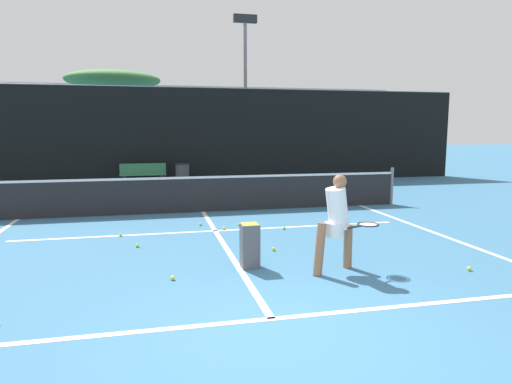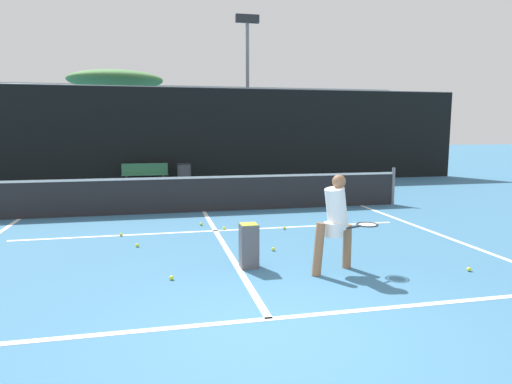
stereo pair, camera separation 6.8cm
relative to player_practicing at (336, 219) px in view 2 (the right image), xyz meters
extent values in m
plane|color=teal|center=(-1.44, -1.93, -0.81)|extent=(100.00, 100.00, 0.00)
cube|color=white|center=(-1.44, -1.53, -0.81)|extent=(11.00, 0.10, 0.01)
cube|color=white|center=(-1.44, 3.18, -0.81)|extent=(8.25, 0.10, 0.01)
cube|color=white|center=(-1.44, 1.99, -0.81)|extent=(0.10, 7.05, 0.01)
cube|color=white|center=(3.07, 1.99, -0.81)|extent=(0.10, 8.05, 0.01)
cylinder|color=slate|center=(4.06, 5.52, -0.28)|extent=(0.09, 0.09, 1.07)
cube|color=#232326|center=(-1.44, 5.52, -0.34)|extent=(11.00, 0.02, 0.95)
cube|color=white|center=(-1.44, 5.52, 0.11)|extent=(11.00, 0.03, 0.06)
cube|color=black|center=(-1.44, 12.17, 1.08)|extent=(24.00, 0.06, 3.79)
cylinder|color=slate|center=(-1.44, 12.17, 2.99)|extent=(24.00, 0.04, 0.04)
cylinder|color=#8C6042|center=(0.25, 0.11, -0.47)|extent=(0.14, 0.14, 0.70)
cylinder|color=#8C6042|center=(-0.32, -0.13, -0.42)|extent=(0.26, 0.21, 0.81)
cylinder|color=white|center=(-0.05, -0.01, -0.15)|extent=(0.29, 0.29, 0.21)
cylinder|color=white|center=(0.01, 0.01, 0.17)|extent=(0.41, 0.35, 0.70)
sphere|color=#8C6042|center=(0.04, 0.03, 0.58)|extent=(0.21, 0.21, 0.21)
cylinder|color=#262628|center=(0.23, -0.15, -0.10)|extent=(0.29, 0.15, 0.03)
torus|color=#262628|center=(0.51, -0.02, -0.10)|extent=(0.45, 0.45, 0.02)
cylinder|color=beige|center=(0.51, -0.02, -0.10)|extent=(0.34, 0.34, 0.01)
sphere|color=#D1E033|center=(1.61, 3.53, -0.78)|extent=(0.07, 0.07, 0.07)
sphere|color=#D1E033|center=(-3.05, 2.16, -0.78)|extent=(0.07, 0.07, 0.07)
sphere|color=#D1E033|center=(-0.84, 3.58, -0.78)|extent=(0.07, 0.07, 0.07)
sphere|color=#D1E033|center=(-1.69, 3.80, -0.78)|extent=(0.07, 0.07, 0.07)
sphere|color=#D1E033|center=(-2.50, 0.12, -0.78)|extent=(0.07, 0.07, 0.07)
sphere|color=#D1E033|center=(0.05, 2.99, -0.78)|extent=(0.07, 0.07, 0.07)
sphere|color=#D1E033|center=(0.09, 1.04, -0.78)|extent=(0.07, 0.07, 0.07)
sphere|color=#D1E033|center=(2.02, -0.47, -0.78)|extent=(0.07, 0.07, 0.07)
sphere|color=#D1E033|center=(-1.24, 3.27, -0.78)|extent=(0.07, 0.07, 0.07)
sphere|color=#D1E033|center=(-3.40, 3.12, -0.78)|extent=(0.07, 0.07, 0.07)
sphere|color=#D1E033|center=(-0.64, 1.34, -0.78)|extent=(0.07, 0.07, 0.07)
cube|color=#4C4C51|center=(-1.27, 0.47, -0.46)|extent=(0.28, 0.28, 0.70)
cube|color=#D1E033|center=(-1.27, 0.47, -0.13)|extent=(0.25, 0.25, 0.06)
cube|color=#33724C|center=(-3.05, 11.44, -0.37)|extent=(1.74, 0.37, 0.04)
cube|color=#33724C|center=(-3.05, 11.62, -0.16)|extent=(1.73, 0.05, 0.42)
cube|color=#333338|center=(-3.74, 11.44, -0.59)|extent=(0.06, 0.32, 0.44)
cube|color=#333338|center=(-2.36, 11.45, -0.59)|extent=(0.06, 0.32, 0.44)
cylinder|color=#3F3F42|center=(-1.57, 11.28, -0.40)|extent=(0.52, 0.52, 0.82)
cylinder|color=black|center=(-1.57, 11.28, 0.03)|extent=(0.55, 0.55, 0.04)
cube|color=silver|center=(-3.71, 16.02, -0.39)|extent=(1.69, 4.16, 0.84)
cube|color=#1E2328|center=(-3.71, 15.81, 0.31)|extent=(1.42, 2.50, 0.56)
cylinder|color=black|center=(-2.95, 17.35, -0.51)|extent=(0.18, 0.60, 0.60)
cylinder|color=black|center=(-2.95, 14.68, -0.51)|extent=(0.18, 0.60, 0.60)
cylinder|color=slate|center=(1.73, 15.19, 2.72)|extent=(0.16, 0.16, 7.06)
cube|color=#262628|center=(1.73, 15.19, 6.43)|extent=(1.10, 0.24, 0.36)
cylinder|color=brown|center=(-4.46, 17.99, 1.31)|extent=(0.28, 0.28, 4.25)
ellipsoid|color=#477F42|center=(-4.46, 17.99, 3.79)|extent=(4.68, 4.68, 0.90)
cylinder|color=brown|center=(5.43, 19.20, 0.82)|extent=(0.28, 0.28, 3.27)
ellipsoid|color=#2D6633|center=(5.43, 19.20, 2.80)|extent=(3.60, 3.60, 0.90)
cube|color=#B2ADA3|center=(-1.44, 30.15, 1.88)|extent=(36.00, 2.40, 5.38)
camera|label=1|loc=(-2.76, -6.40, 1.38)|focal=32.00mm
camera|label=2|loc=(-2.69, -6.41, 1.38)|focal=32.00mm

